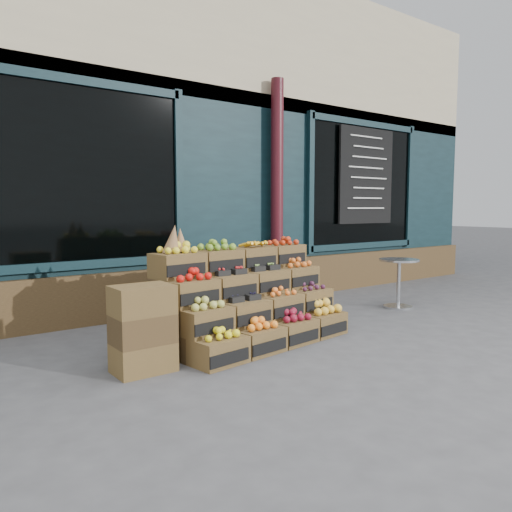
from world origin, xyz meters
TOP-DOWN VIEW (x-y plane):
  - ground at (0.00, 0.00)m, footprint 60.00×60.00m
  - shop_facade at (0.00, 5.11)m, footprint 12.00×6.24m
  - crate_display at (-0.44, 0.51)m, footprint 2.04×1.18m
  - spare_crates at (-1.74, 0.23)m, footprint 0.49×0.34m
  - bistro_table at (2.19, 0.62)m, footprint 0.53×0.53m
  - shopkeeper at (-1.52, 2.97)m, footprint 0.79×0.55m

SIDE VIEW (x-z plane):
  - ground at x=0.00m, z-range 0.00..0.00m
  - spare_crates at x=-1.74m, z-range 0.00..0.73m
  - crate_display at x=-0.44m, z-range -0.23..0.98m
  - bistro_table at x=2.19m, z-range 0.08..0.76m
  - shopkeeper at x=-1.52m, z-range 0.00..2.07m
  - shop_facade at x=0.00m, z-range 0.00..4.80m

